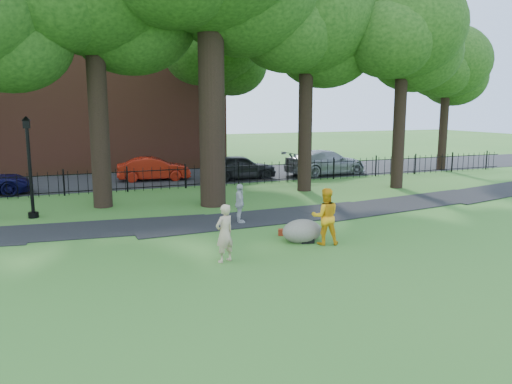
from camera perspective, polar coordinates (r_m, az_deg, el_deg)
name	(u,v)px	position (r m, az deg, el deg)	size (l,w,h in m)	color
ground	(280,247)	(15.56, 2.70, -6.26)	(120.00, 120.00, 0.00)	#346D26
footpath	(261,218)	(19.41, 0.61, -3.00)	(36.00, 2.60, 0.03)	black
street	(169,178)	(30.54, -9.86, 1.57)	(80.00, 7.00, 0.02)	black
iron_fence	(185,177)	(26.60, -8.08, 1.71)	(44.00, 0.04, 1.20)	black
brick_building	(86,81)	(37.69, -18.85, 11.89)	(18.00, 8.00, 12.00)	brown
tree_row	(212,17)	(23.32, -5.00, 19.28)	(26.82, 7.96, 12.42)	black
woman	(225,233)	(13.90, -3.62, -4.73)	(0.60, 0.39, 1.64)	tan
man	(325,216)	(15.76, 7.92, -2.77)	(0.87, 0.68, 1.79)	orange
pedestrian	(240,204)	(18.42, -1.87, -1.34)	(0.87, 0.36, 1.49)	#B2B3B7
boulder	(302,229)	(16.14, 5.30, -4.29)	(1.32, 1.00, 0.77)	slate
lamppost	(30,169)	(21.04, -24.43, 2.45)	(0.39, 0.39, 3.93)	black
backpack	(307,238)	(16.00, 5.88, -5.28)	(0.40, 0.25, 0.30)	black
red_bag	(283,232)	(16.87, 3.08, -4.61)	(0.31, 0.20, 0.21)	maroon
red_sedan	(154,169)	(29.68, -11.62, 2.61)	(1.45, 4.15, 1.37)	maroon
grey_car	(240,167)	(29.58, -1.89, 2.88)	(1.73, 4.31, 1.47)	black
silver_car	(326,162)	(31.74, 7.95, 3.37)	(2.22, 5.45, 1.58)	#95979E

